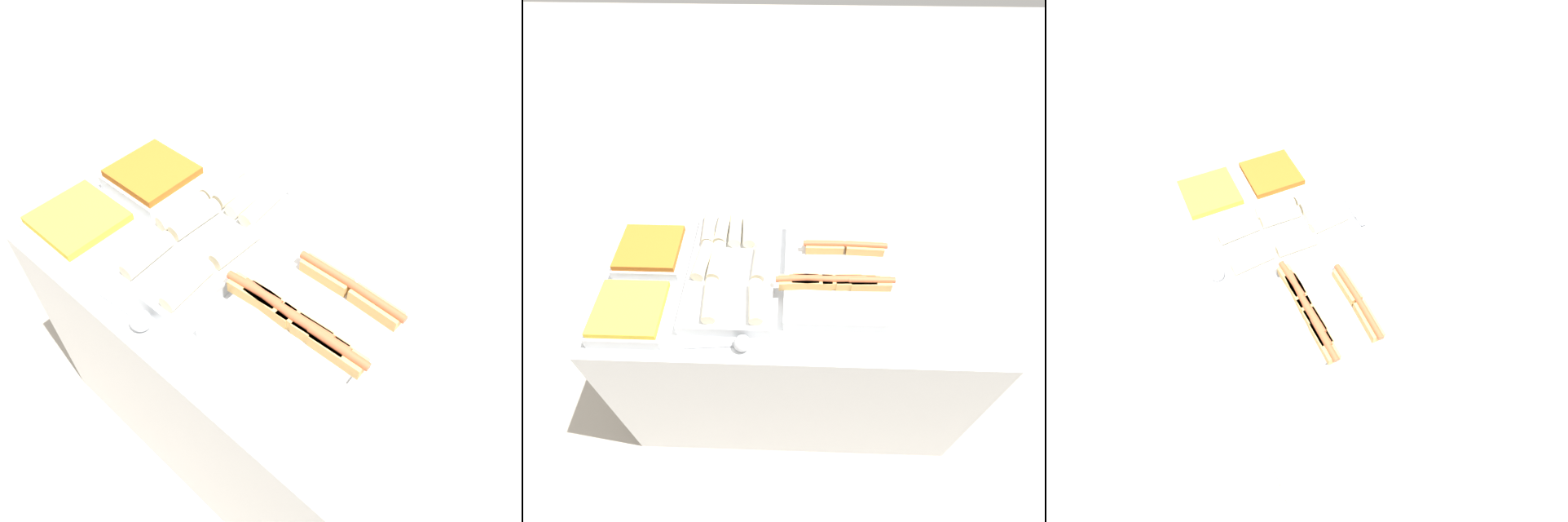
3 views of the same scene
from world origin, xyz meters
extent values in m
plane|color=#ADA393|center=(0.00, 0.00, 0.00)|extent=(12.00, 12.00, 0.00)
cube|color=silver|center=(0.00, 0.00, 0.44)|extent=(1.44, 0.74, 0.89)
cube|color=silver|center=(0.13, 0.00, 0.91)|extent=(0.35, 0.49, 0.05)
cube|color=tan|center=(0.01, -0.09, 0.96)|extent=(0.14, 0.05, 0.04)
cylinder|color=#C15633|center=(0.01, -0.09, 0.98)|extent=(0.16, 0.03, 0.02)
cube|color=tan|center=(0.26, 0.08, 0.96)|extent=(0.14, 0.05, 0.04)
cylinder|color=#C15633|center=(0.26, 0.08, 0.98)|extent=(0.16, 0.03, 0.02)
cube|color=tan|center=(0.06, -0.08, 0.96)|extent=(0.14, 0.05, 0.04)
cylinder|color=#C15633|center=(0.06, -0.08, 0.98)|extent=(0.16, 0.03, 0.02)
cube|color=tan|center=(0.16, -0.08, 0.96)|extent=(0.14, 0.05, 0.04)
cylinder|color=#C15633|center=(0.16, -0.08, 0.98)|extent=(0.16, 0.03, 0.02)
cube|color=tan|center=(0.11, 0.08, 0.96)|extent=(0.14, 0.05, 0.04)
cylinder|color=#C15633|center=(0.11, 0.08, 0.98)|extent=(0.16, 0.02, 0.02)
cube|color=tan|center=(0.26, -0.08, 0.96)|extent=(0.14, 0.05, 0.04)
cylinder|color=#C15633|center=(0.26, -0.08, 0.98)|extent=(0.16, 0.02, 0.02)
cube|color=tan|center=(0.21, -0.08, 0.96)|extent=(0.14, 0.05, 0.04)
cylinder|color=#C15633|center=(0.21, -0.08, 0.98)|extent=(0.16, 0.03, 0.02)
cube|color=silver|center=(-0.24, 0.00, 0.91)|extent=(0.31, 0.55, 0.05)
cylinder|color=beige|center=(-0.34, 0.00, 0.96)|extent=(0.06, 0.17, 0.05)
cylinder|color=beige|center=(-0.29, 0.17, 0.96)|extent=(0.05, 0.16, 0.05)
cylinder|color=beige|center=(-0.13, 0.00, 0.96)|extent=(0.05, 0.16, 0.05)
cylinder|color=beige|center=(-0.29, -0.18, 0.96)|extent=(0.06, 0.16, 0.05)
cylinder|color=beige|center=(-0.19, 0.17, 0.96)|extent=(0.06, 0.16, 0.05)
cylinder|color=beige|center=(-0.24, 0.17, 0.96)|extent=(0.05, 0.16, 0.05)
cylinder|color=beige|center=(-0.34, 0.17, 0.96)|extent=(0.06, 0.16, 0.05)
cylinder|color=beige|center=(-0.29, 0.00, 0.96)|extent=(0.05, 0.16, 0.05)
cylinder|color=beige|center=(-0.13, -0.18, 0.96)|extent=(0.06, 0.16, 0.05)
cube|color=silver|center=(-0.56, -0.21, 0.91)|extent=(0.25, 0.24, 0.05)
cube|color=gold|center=(-0.56, -0.21, 0.95)|extent=(0.23, 0.22, 0.02)
cube|color=silver|center=(-0.56, 0.07, 0.91)|extent=(0.25, 0.24, 0.05)
cube|color=#B7601E|center=(-0.56, 0.07, 0.95)|extent=(0.23, 0.22, 0.02)
cylinder|color=#B2B5BA|center=(-0.27, -0.31, 0.89)|extent=(0.19, 0.03, 0.01)
sphere|color=#B2B5BA|center=(-0.17, -0.31, 0.92)|extent=(0.06, 0.06, 0.06)
cylinder|color=#B2B5BA|center=(-0.27, 0.31, 0.89)|extent=(0.18, 0.02, 0.01)
sphere|color=#B2B5BA|center=(-0.18, 0.31, 0.92)|extent=(0.06, 0.06, 0.06)
camera|label=1|loc=(0.53, -0.66, 1.96)|focal=35.00mm
camera|label=2|loc=(-0.01, -0.97, 2.08)|focal=28.00mm
camera|label=3|loc=(0.75, -0.38, 2.16)|focal=28.00mm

